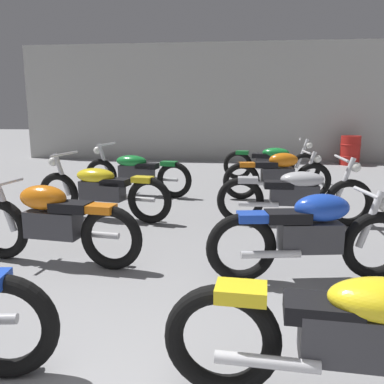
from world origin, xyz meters
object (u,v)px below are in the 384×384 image
motorcycle_right_row_0 (366,335)px  motorcycle_right_row_1 (311,234)px  motorcycle_left_row_2 (101,189)px  motorcycle_right_row_4 (271,162)px  motorcycle_right_row_3 (278,174)px  motorcycle_left_row_3 (136,172)px  oil_drum (350,150)px  motorcycle_left_row_1 (53,222)px  motorcycle_right_row_2 (295,194)px

motorcycle_right_row_0 → motorcycle_right_row_1: size_ratio=1.11×
motorcycle_right_row_0 → motorcycle_right_row_1: 1.75m
motorcycle_left_row_2 → motorcycle_right_row_4: (2.73, 3.59, 0.00)m
motorcycle_right_row_3 → motorcycle_left_row_3: bearing=179.5°
motorcycle_left_row_2 → oil_drum: bearing=52.1°
motorcycle_right_row_0 → motorcycle_right_row_3: motorcycle_right_row_0 is taller
motorcycle_left_row_3 → motorcycle_right_row_3: motorcycle_left_row_3 is taller
motorcycle_left_row_2 → oil_drum: 8.48m
motorcycle_left_row_1 → motorcycle_right_row_1: same height
motorcycle_left_row_1 → motorcycle_right_row_4: (2.64, 5.38, -0.01)m
motorcycle_left_row_1 → motorcycle_left_row_3: bearing=90.2°
motorcycle_left_row_3 → motorcycle_right_row_3: 2.63m
motorcycle_left_row_1 → oil_drum: bearing=58.9°
motorcycle_right_row_3 → motorcycle_left_row_1: bearing=-126.8°
motorcycle_left_row_3 → motorcycle_right_row_4: bearing=35.1°
motorcycle_right_row_0 → motorcycle_right_row_2: bearing=88.5°
motorcycle_right_row_1 → oil_drum: bearing=73.8°
oil_drum → motorcycle_right_row_2: bearing=-109.9°
motorcycle_left_row_1 → motorcycle_left_row_2: (-0.09, 1.79, -0.01)m
motorcycle_right_row_4 → motorcycle_right_row_0: bearing=-90.2°
motorcycle_left_row_1 → motorcycle_right_row_0: motorcycle_right_row_0 is taller
motorcycle_right_row_0 → motorcycle_left_row_2: bearing=126.4°
motorcycle_left_row_1 → motorcycle_right_row_3: size_ratio=1.00×
motorcycle_left_row_3 → motorcycle_right_row_2: (2.72, -1.70, 0.00)m
motorcycle_left_row_2 → motorcycle_right_row_1: bearing=-35.4°
motorcycle_right_row_2 → motorcycle_right_row_4: 3.56m
motorcycle_right_row_4 → oil_drum: (2.48, 3.10, -0.03)m
motorcycle_right_row_2 → motorcycle_right_row_4: bearing=91.2°
motorcycle_right_row_4 → oil_drum: motorcycle_right_row_4 is taller
motorcycle_right_row_4 → motorcycle_left_row_2: bearing=-127.2°
motorcycle_left_row_3 → motorcycle_right_row_0: 6.01m
motorcycle_left_row_1 → motorcycle_right_row_2: 3.27m
motorcycle_left_row_2 → motorcycle_right_row_3: motorcycle_left_row_2 is taller
motorcycle_right_row_1 → oil_drum: size_ratio=2.31×
motorcycle_right_row_2 → motorcycle_right_row_3: size_ratio=1.10×
motorcycle_left_row_3 → motorcycle_right_row_0: (2.63, -5.40, 0.00)m
motorcycle_right_row_2 → oil_drum: 7.08m
oil_drum → motorcycle_right_row_4: bearing=-128.7°
oil_drum → motorcycle_right_row_3: bearing=-116.7°
motorcycle_right_row_1 → motorcycle_right_row_3: 3.63m
motorcycle_left_row_2 → motorcycle_right_row_0: size_ratio=0.99×
motorcycle_left_row_2 → oil_drum: motorcycle_left_row_2 is taller
motorcycle_right_row_0 → motorcycle_right_row_1: (-0.00, 1.75, 0.01)m
motorcycle_left_row_2 → oil_drum: (5.21, 6.69, -0.03)m
motorcycle_left_row_3 → oil_drum: 7.14m
motorcycle_right_row_4 → motorcycle_right_row_2: bearing=-88.8°
motorcycle_left_row_1 → motorcycle_left_row_2: motorcycle_left_row_2 is taller
motorcycle_left_row_3 → oil_drum: (5.13, 4.96, -0.03)m
motorcycle_right_row_4 → oil_drum: bearing=51.3°
motorcycle_left_row_2 → motorcycle_right_row_1: motorcycle_left_row_2 is taller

